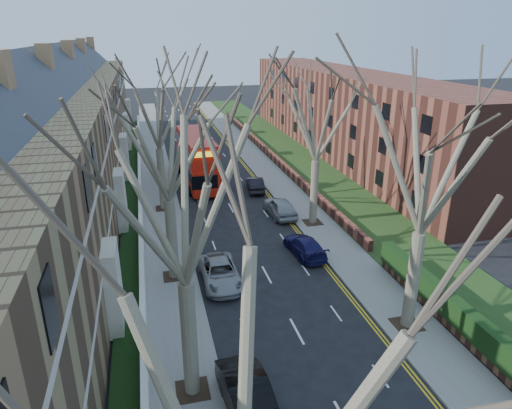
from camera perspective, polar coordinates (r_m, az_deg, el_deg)
pavement_left at (r=50.66m, az=-12.43°, el=3.86°), size 3.00×102.00×0.12m
pavement_right at (r=52.23m, az=0.85°, el=4.87°), size 3.00×102.00×0.12m
terrace_left at (r=42.11m, az=-23.10°, el=6.94°), size 9.70×78.00×13.60m
flats_right at (r=58.63m, az=10.97°, el=11.21°), size 13.97×54.00×10.00m
front_wall_left at (r=42.87m, az=-14.28°, el=1.36°), size 0.30×78.00×1.00m
grass_verge_right at (r=53.48m, az=5.54°, el=5.26°), size 6.00×102.00×0.06m
tree_left_near at (r=7.94m, az=-2.54°, el=-23.79°), size 9.80×9.80×13.73m
tree_left_mid at (r=16.35m, az=-9.55°, el=3.00°), size 10.50×10.50×14.71m
tree_left_far at (r=26.11m, az=-11.40°, el=8.88°), size 10.15×10.15×14.22m
tree_left_dist at (r=37.89m, az=-12.45°, el=12.95°), size 10.50×10.50×14.71m
tree_right_mid at (r=22.07m, az=21.07°, el=6.56°), size 10.50×10.50×14.71m
tree_right_far at (r=34.32m, az=7.77°, el=11.91°), size 10.15×10.15×14.22m
double_decker_bus at (r=46.30m, az=-7.42°, el=5.55°), size 3.28×11.63×4.80m
car_left_mid at (r=19.66m, az=-0.80°, el=-23.32°), size 2.11×4.96×1.59m
car_left_far at (r=28.21m, az=-4.50°, el=-8.51°), size 2.29×4.90×1.35m
car_right_near at (r=31.67m, az=6.12°, el=-5.17°), size 2.16×4.56×1.28m
car_right_mid at (r=37.99m, az=3.03°, el=-0.29°), size 2.03×4.65×1.56m
car_right_far at (r=43.91m, az=-0.12°, el=2.56°), size 1.88×4.23×1.35m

